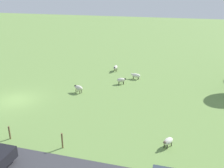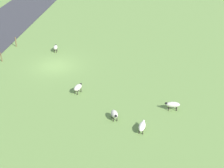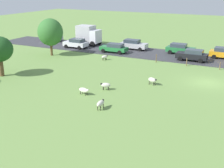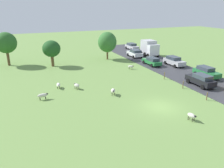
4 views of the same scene
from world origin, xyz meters
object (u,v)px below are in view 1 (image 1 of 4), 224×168
sheep_0 (168,141)px  sheep_1 (121,80)px  sheep_2 (136,75)px  sheep_4 (116,67)px  sheep_3 (79,88)px

sheep_0 → sheep_1: 12.98m
sheep_1 → sheep_2: (-2.25, 1.31, -0.05)m
sheep_1 → sheep_2: bearing=149.7°
sheep_0 → sheep_1: sheep_1 is taller
sheep_4 → sheep_0: bearing=26.8°
sheep_1 → sheep_3: sheep_3 is taller
sheep_2 → sheep_4: 4.06m
sheep_1 → sheep_2: size_ratio=0.88×
sheep_0 → sheep_4: sheep_4 is taller
sheep_3 → sheep_0: bearing=52.7°
sheep_2 → sheep_3: 7.92m
sheep_2 → sheep_4: bearing=-126.7°
sheep_1 → sheep_4: sheep_1 is taller
sheep_0 → sheep_3: bearing=-127.3°
sheep_2 → sheep_3: (6.01, -5.15, 0.10)m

